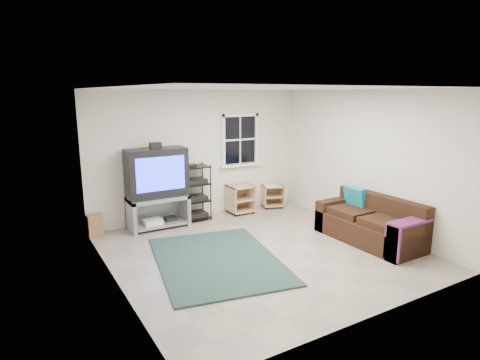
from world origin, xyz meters
TOP-DOWN VIEW (x-y plane):
  - room at (0.95, 2.27)m, footprint 4.60×4.62m
  - tv_unit at (-1.03, 2.00)m, footprint 1.12×0.56m
  - av_rack at (-0.23, 2.07)m, footprint 0.57×0.42m
  - side_table_left at (0.81, 2.07)m, footprint 0.51×0.51m
  - side_table_right at (1.68, 2.08)m, footprint 0.58×0.58m
  - sofa at (1.89, -0.58)m, footprint 0.83×1.88m
  - shag_rug at (-0.79, 0.01)m, footprint 2.21×2.74m
  - paper_bag at (-2.17, 2.17)m, footprint 0.28×0.20m

SIDE VIEW (x-z plane):
  - shag_rug at x=-0.79m, z-range 0.00..0.03m
  - paper_bag at x=-2.17m, z-range 0.00..0.38m
  - side_table_right at x=1.68m, z-range 0.03..0.55m
  - sofa at x=1.89m, z-range -0.13..0.73m
  - side_table_left at x=0.81m, z-range 0.02..0.62m
  - av_rack at x=-0.23m, z-range -0.08..1.07m
  - tv_unit at x=-1.03m, z-range 0.08..1.72m
  - room at x=0.95m, z-range -0.82..3.78m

